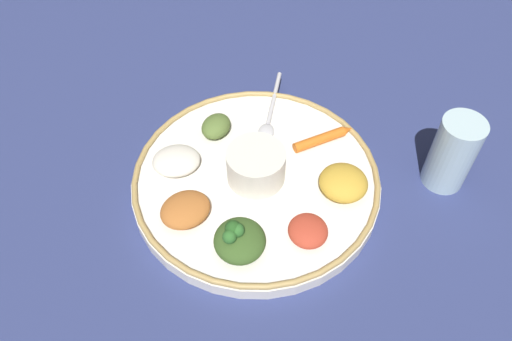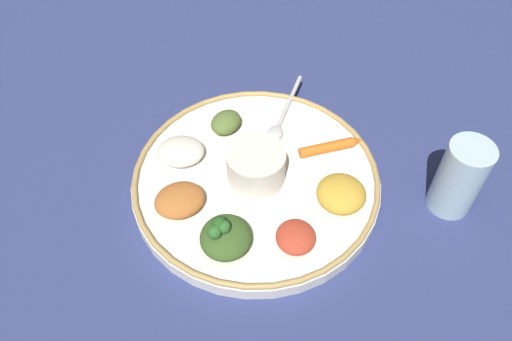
{
  "view_description": "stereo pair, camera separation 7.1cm",
  "coord_description": "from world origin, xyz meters",
  "px_view_note": "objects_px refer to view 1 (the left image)",
  "views": [
    {
      "loc": [
        0.43,
        -0.12,
        0.59
      ],
      "look_at": [
        0.0,
        0.0,
        0.04
      ],
      "focal_mm": 35.88,
      "sensor_mm": 36.0,
      "label": 1
    },
    {
      "loc": [
        0.44,
        -0.05,
        0.59
      ],
      "look_at": [
        0.0,
        0.0,
        0.04
      ],
      "focal_mm": 35.88,
      "sensor_mm": 36.0,
      "label": 2
    }
  ],
  "objects_px": {
    "center_bowl": "(256,165)",
    "spoon": "(270,116)",
    "greens_pile": "(239,239)",
    "carrot_near_spoon": "(323,138)",
    "drinking_glass": "(451,157)"
  },
  "relations": [
    {
      "from": "center_bowl",
      "to": "spoon",
      "type": "relative_size",
      "value": 0.56
    },
    {
      "from": "spoon",
      "to": "greens_pile",
      "type": "xyz_separation_m",
      "value": [
        0.21,
        -0.1,
        0.01
      ]
    },
    {
      "from": "spoon",
      "to": "carrot_near_spoon",
      "type": "xyz_separation_m",
      "value": [
        0.07,
        0.06,
        0.0
      ]
    },
    {
      "from": "center_bowl",
      "to": "carrot_near_spoon",
      "type": "distance_m",
      "value": 0.12
    },
    {
      "from": "carrot_near_spoon",
      "to": "drinking_glass",
      "type": "bearing_deg",
      "value": 56.47
    },
    {
      "from": "greens_pile",
      "to": "drinking_glass",
      "type": "xyz_separation_m",
      "value": [
        -0.04,
        0.31,
        0.01
      ]
    },
    {
      "from": "center_bowl",
      "to": "drinking_glass",
      "type": "bearing_deg",
      "value": 76.92
    },
    {
      "from": "drinking_glass",
      "to": "carrot_near_spoon",
      "type": "bearing_deg",
      "value": -123.53
    },
    {
      "from": "spoon",
      "to": "carrot_near_spoon",
      "type": "height_order",
      "value": "carrot_near_spoon"
    },
    {
      "from": "center_bowl",
      "to": "spoon",
      "type": "xyz_separation_m",
      "value": [
        -0.11,
        0.05,
        -0.02
      ]
    },
    {
      "from": "center_bowl",
      "to": "greens_pile",
      "type": "distance_m",
      "value": 0.11
    },
    {
      "from": "greens_pile",
      "to": "spoon",
      "type": "bearing_deg",
      "value": 153.48
    },
    {
      "from": "center_bowl",
      "to": "spoon",
      "type": "bearing_deg",
      "value": 153.73
    },
    {
      "from": "spoon",
      "to": "greens_pile",
      "type": "distance_m",
      "value": 0.23
    },
    {
      "from": "center_bowl",
      "to": "greens_pile",
      "type": "bearing_deg",
      "value": -26.78
    }
  ]
}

